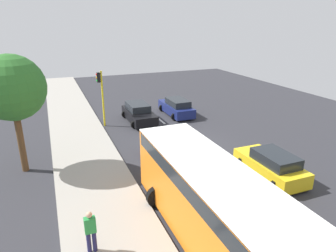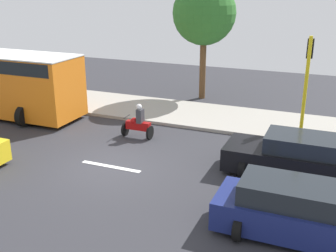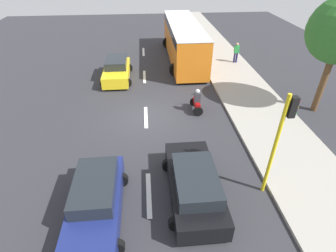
{
  "view_description": "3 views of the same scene",
  "coord_description": "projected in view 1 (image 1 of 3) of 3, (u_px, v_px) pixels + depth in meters",
  "views": [
    {
      "loc": [
        8.69,
        17.37,
        8.15
      ],
      "look_at": [
        0.85,
        -2.01,
        0.83
      ],
      "focal_mm": 32.19,
      "sensor_mm": 36.0,
      "label": 1
    },
    {
      "loc": [
        -11.99,
        -7.25,
        6.38
      ],
      "look_at": [
        1.42,
        -1.69,
        1.36
      ],
      "focal_mm": 44.13,
      "sensor_mm": 36.0,
      "label": 2
    },
    {
      "loc": [
        0.13,
        -13.42,
        8.41
      ],
      "look_at": [
        1.11,
        -2.52,
        0.98
      ],
      "focal_mm": 28.1,
      "sensor_mm": 36.0,
      "label": 3
    }
  ],
  "objects": [
    {
      "name": "ground_plane",
      "position": [
        190.0,
        145.0,
        20.99
      ],
      "size": [
        40.0,
        60.0,
        0.1
      ],
      "primitive_type": "cube",
      "color": "#2D2D33"
    },
    {
      "name": "car_dark_blue",
      "position": [
        176.0,
        107.0,
        27.37
      ],
      "size": [
        2.2,
        4.56,
        1.52
      ],
      "color": "navy",
      "rests_on": "ground"
    },
    {
      "name": "city_bus",
      "position": [
        219.0,
        208.0,
        10.73
      ],
      "size": [
        3.2,
        11.0,
        3.16
      ],
      "color": "orange",
      "rests_on": "ground"
    },
    {
      "name": "lane_stripe_south",
      "position": [
        240.0,
        186.0,
        15.72
      ],
      "size": [
        0.2,
        2.4,
        0.01
      ],
      "primitive_type": "cube",
      "color": "white",
      "rests_on": "ground"
    },
    {
      "name": "sidewalk",
      "position": [
        87.0,
        160.0,
        18.47
      ],
      "size": [
        4.0,
        60.0,
        0.15
      ],
      "primitive_type": "cube",
      "color": "#9E998E",
      "rests_on": "ground"
    },
    {
      "name": "lane_stripe_far_north",
      "position": [
        140.0,
        103.0,
        31.47
      ],
      "size": [
        0.2,
        2.4,
        0.01
      ],
      "primitive_type": "cube",
      "color": "white",
      "rests_on": "ground"
    },
    {
      "name": "car_yellow_cab",
      "position": [
        271.0,
        165.0,
        16.4
      ],
      "size": [
        2.27,
        4.31,
        1.52
      ],
      "color": "yellow",
      "rests_on": "ground"
    },
    {
      "name": "traffic_light_corner",
      "position": [
        101.0,
        91.0,
        23.7
      ],
      "size": [
        0.49,
        0.24,
        4.5
      ],
      "color": "yellow",
      "rests_on": "ground"
    },
    {
      "name": "car_black",
      "position": [
        139.0,
        113.0,
        25.58
      ],
      "size": [
        2.31,
        4.6,
        1.52
      ],
      "color": "black",
      "rests_on": "ground"
    },
    {
      "name": "lane_stripe_mid",
      "position": [
        190.0,
        144.0,
        20.97
      ],
      "size": [
        0.2,
        2.4,
        0.01
      ],
      "primitive_type": "cube",
      "color": "white",
      "rests_on": "ground"
    },
    {
      "name": "street_tree_north",
      "position": [
        12.0,
        88.0,
        15.77
      ],
      "size": [
        3.52,
        3.52,
        6.6
      ],
      "color": "brown",
      "rests_on": "ground"
    },
    {
      "name": "pedestrian_near_signal",
      "position": [
        91.0,
        231.0,
        10.76
      ],
      "size": [
        0.4,
        0.24,
        1.69
      ],
      "color": "#1E1E4C",
      "rests_on": "sidewalk"
    },
    {
      "name": "lane_stripe_north",
      "position": [
        160.0,
        120.0,
        26.22
      ],
      "size": [
        0.2,
        2.4,
        0.01
      ],
      "primitive_type": "cube",
      "color": "white",
      "rests_on": "ground"
    },
    {
      "name": "motorcycle",
      "position": [
        149.0,
        145.0,
        19.28
      ],
      "size": [
        0.6,
        1.3,
        1.53
      ],
      "color": "black",
      "rests_on": "ground"
    }
  ]
}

